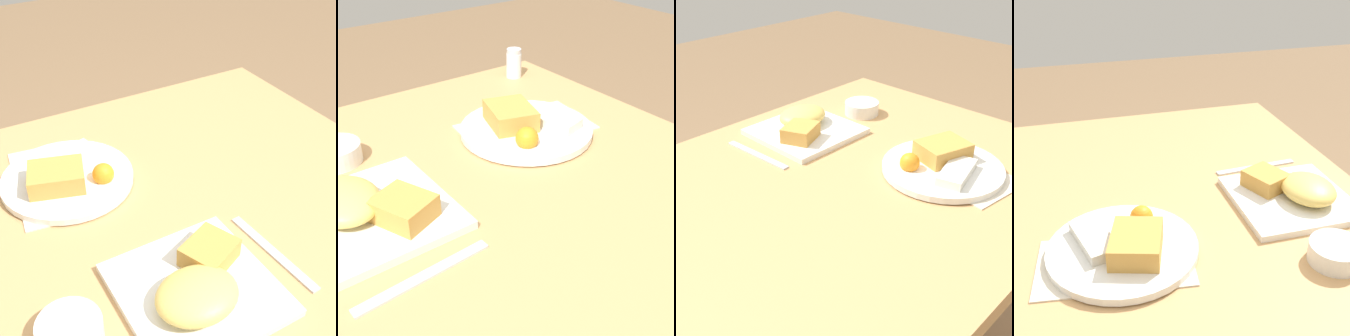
% 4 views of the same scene
% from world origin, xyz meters
% --- Properties ---
extents(dining_table, '(1.01, 0.83, 0.76)m').
position_xyz_m(dining_table, '(0.00, 0.00, 0.67)').
color(dining_table, tan).
rests_on(dining_table, ground_plane).
extents(menu_card, '(0.19, 0.28, 0.00)m').
position_xyz_m(menu_card, '(-0.17, 0.15, 0.76)').
color(menu_card, beige).
rests_on(menu_card, dining_table).
extents(plate_square_near, '(0.24, 0.24, 0.06)m').
position_xyz_m(plate_square_near, '(-0.07, -0.24, 0.78)').
color(plate_square_near, white).
rests_on(plate_square_near, dining_table).
extents(plate_oval_far, '(0.27, 0.27, 0.05)m').
position_xyz_m(plate_oval_far, '(-0.15, 0.13, 0.78)').
color(plate_oval_far, white).
rests_on(plate_oval_far, menu_card).
extents(sauce_ramekin, '(0.09, 0.09, 0.04)m').
position_xyz_m(sauce_ramekin, '(-0.27, -0.21, 0.78)').
color(sauce_ramekin, white).
rests_on(sauce_ramekin, dining_table).
extents(butter_knife, '(0.03, 0.20, 0.00)m').
position_xyz_m(butter_knife, '(0.09, -0.22, 0.76)').
color(butter_knife, silver).
rests_on(butter_knife, dining_table).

